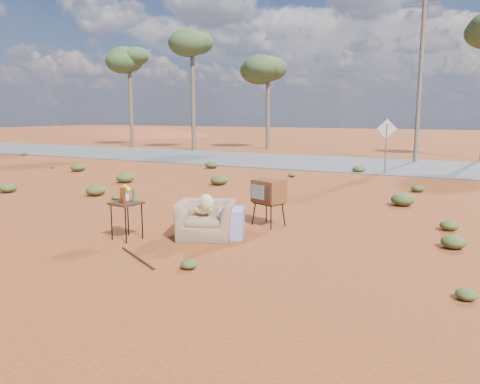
% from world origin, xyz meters
% --- Properties ---
extents(ground, '(140.00, 140.00, 0.00)m').
position_xyz_m(ground, '(0.00, 0.00, 0.00)').
color(ground, brown).
rests_on(ground, ground).
extents(highway, '(140.00, 7.00, 0.04)m').
position_xyz_m(highway, '(0.00, 15.00, 0.02)').
color(highway, '#565659').
rests_on(highway, ground).
extents(dirt_mound, '(26.00, 18.00, 2.00)m').
position_xyz_m(dirt_mound, '(-30.00, 34.00, 0.00)').
color(dirt_mound, '#9B3D25').
rests_on(dirt_mound, ground).
extents(armchair, '(1.41, 1.23, 0.95)m').
position_xyz_m(armchair, '(0.20, 0.51, 0.44)').
color(armchair, '#816046').
rests_on(armchair, ground).
extents(tv_unit, '(0.75, 0.68, 1.00)m').
position_xyz_m(tv_unit, '(0.85, 1.86, 0.74)').
color(tv_unit, black).
rests_on(tv_unit, ground).
extents(side_table, '(0.58, 0.58, 1.02)m').
position_xyz_m(side_table, '(-1.16, -0.34, 0.75)').
color(side_table, '#332212').
rests_on(side_table, ground).
extents(rusty_bar, '(1.25, 0.73, 0.04)m').
position_xyz_m(rusty_bar, '(-0.17, -1.26, 0.02)').
color(rusty_bar, '#4B2214').
rests_on(rusty_bar, ground).
extents(road_sign, '(0.78, 0.06, 2.19)m').
position_xyz_m(road_sign, '(1.50, 12.00, 1.50)').
color(road_sign, brown).
rests_on(road_sign, ground).
extents(eucalyptus_far_left, '(3.20, 3.20, 7.10)m').
position_xyz_m(eucalyptus_far_left, '(-18.00, 20.00, 5.94)').
color(eucalyptus_far_left, brown).
rests_on(eucalyptus_far_left, ground).
extents(eucalyptus_left, '(3.20, 3.20, 8.10)m').
position_xyz_m(eucalyptus_left, '(-12.00, 19.00, 6.92)').
color(eucalyptus_left, brown).
rests_on(eucalyptus_left, ground).
extents(eucalyptus_near_left, '(3.20, 3.20, 6.60)m').
position_xyz_m(eucalyptus_near_left, '(-8.00, 22.00, 5.45)').
color(eucalyptus_near_left, brown).
rests_on(eucalyptus_near_left, ground).
extents(utility_pole_center, '(1.40, 0.20, 8.00)m').
position_xyz_m(utility_pole_center, '(2.00, 17.50, 4.15)').
color(utility_pole_center, brown).
rests_on(utility_pole_center, ground).
extents(scrub_patch, '(17.49, 8.07, 0.33)m').
position_xyz_m(scrub_patch, '(-0.82, 4.41, 0.14)').
color(scrub_patch, '#475324').
rests_on(scrub_patch, ground).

